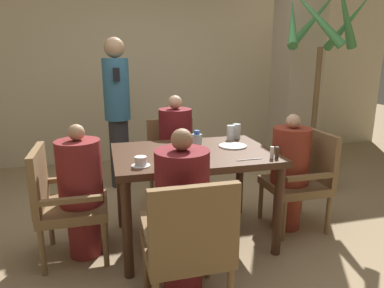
% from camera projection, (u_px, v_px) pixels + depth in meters
% --- Properties ---
extents(ground_plane, '(16.00, 16.00, 0.00)m').
position_uv_depth(ground_plane, '(193.00, 239.00, 2.87)').
color(ground_plane, '#9E8460').
extents(wall_back, '(8.00, 0.06, 2.80)m').
position_uv_depth(wall_back, '(148.00, 63.00, 4.87)').
color(wall_back, beige).
rests_on(wall_back, ground_plane).
extents(pillar_stone, '(0.48, 0.48, 2.70)m').
position_uv_depth(pillar_stone, '(297.00, 67.00, 4.40)').
color(pillar_stone, tan).
rests_on(pillar_stone, ground_plane).
extents(dining_table, '(1.24, 0.87, 0.76)m').
position_uv_depth(dining_table, '(193.00, 164.00, 2.71)').
color(dining_table, '#422819').
rests_on(dining_table, ground_plane).
extents(chair_left_side, '(0.49, 0.49, 0.86)m').
position_uv_depth(chair_left_side, '(62.00, 199.00, 2.51)').
color(chair_left_side, brown).
rests_on(chair_left_side, ground_plane).
extents(diner_in_left_chair, '(0.32, 0.32, 1.02)m').
position_uv_depth(diner_in_left_chair, '(81.00, 190.00, 2.53)').
color(diner_in_left_chair, maroon).
rests_on(diner_in_left_chair, ground_plane).
extents(chair_far_side, '(0.49, 0.49, 0.86)m').
position_uv_depth(chair_far_side, '(173.00, 159.00, 3.52)').
color(chair_far_side, brown).
rests_on(chair_far_side, ground_plane).
extents(diner_in_far_chair, '(0.32, 0.32, 1.13)m').
position_uv_depth(diner_in_far_chair, '(176.00, 152.00, 3.36)').
color(diner_in_far_chair, maroon).
rests_on(diner_in_far_chair, ground_plane).
extents(chair_right_side, '(0.49, 0.49, 0.86)m').
position_uv_depth(chair_right_side, '(303.00, 176.00, 3.00)').
color(chair_right_side, brown).
rests_on(chair_right_side, ground_plane).
extents(diner_in_right_chair, '(0.32, 0.32, 1.02)m').
position_uv_depth(diner_in_right_chair, '(289.00, 171.00, 2.95)').
color(diner_in_right_chair, maroon).
rests_on(diner_in_right_chair, ground_plane).
extents(chair_near_corner, '(0.49, 0.49, 0.86)m').
position_uv_depth(chair_near_corner, '(188.00, 242.00, 1.93)').
color(chair_near_corner, brown).
rests_on(chair_near_corner, ground_plane).
extents(diner_in_near_chair, '(0.32, 0.32, 1.09)m').
position_uv_depth(diner_in_near_chair, '(182.00, 216.00, 2.04)').
color(diner_in_near_chair, maroon).
rests_on(diner_in_near_chair, ground_plane).
extents(standing_host, '(0.29, 0.32, 1.69)m').
position_uv_depth(standing_host, '(118.00, 109.00, 3.84)').
color(standing_host, '#2D2D33').
rests_on(standing_host, ground_plane).
extents(potted_palm, '(0.83, 0.91, 2.27)m').
position_uv_depth(potted_palm, '(314.00, 124.00, 3.83)').
color(potted_palm, '#896B4C').
rests_on(potted_palm, ground_plane).
extents(plate_main_left, '(0.23, 0.23, 0.01)m').
position_uv_depth(plate_main_left, '(233.00, 146.00, 2.82)').
color(plate_main_left, white).
rests_on(plate_main_left, dining_table).
extents(plate_main_right, '(0.23, 0.23, 0.01)m').
position_uv_depth(plate_main_right, '(184.00, 152.00, 2.65)').
color(plate_main_right, white).
rests_on(plate_main_right, dining_table).
extents(teacup_with_saucer, '(0.13, 0.13, 0.07)m').
position_uv_depth(teacup_with_saucer, '(141.00, 162.00, 2.31)').
color(teacup_with_saucer, white).
rests_on(teacup_with_saucer, dining_table).
extents(water_bottle, '(0.07, 0.07, 0.25)m').
position_uv_depth(water_bottle, '(197.00, 150.00, 2.28)').
color(water_bottle, '#A3C6DB').
rests_on(water_bottle, dining_table).
extents(glass_tall_near, '(0.07, 0.07, 0.13)m').
position_uv_depth(glass_tall_near, '(231.00, 133.00, 3.04)').
color(glass_tall_near, silver).
rests_on(glass_tall_near, dining_table).
extents(glass_tall_mid, '(0.07, 0.07, 0.13)m').
position_uv_depth(glass_tall_mid, '(237.00, 131.00, 3.10)').
color(glass_tall_mid, silver).
rests_on(glass_tall_mid, dining_table).
extents(salt_shaker, '(0.03, 0.03, 0.09)m').
position_uv_depth(salt_shaker, '(272.00, 152.00, 2.49)').
color(salt_shaker, white).
rests_on(salt_shaker, dining_table).
extents(pepper_shaker, '(0.03, 0.03, 0.08)m').
position_uv_depth(pepper_shaker, '(277.00, 152.00, 2.50)').
color(pepper_shaker, '#4C3D2D').
rests_on(pepper_shaker, dining_table).
extents(fork_beside_plate, '(0.16, 0.12, 0.00)m').
position_uv_depth(fork_beside_plate, '(182.00, 145.00, 2.87)').
color(fork_beside_plate, silver).
rests_on(fork_beside_plate, dining_table).
extents(knife_beside_plate, '(0.20, 0.02, 0.00)m').
position_uv_depth(knife_beside_plate, '(250.00, 159.00, 2.46)').
color(knife_beside_plate, silver).
rests_on(knife_beside_plate, dining_table).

